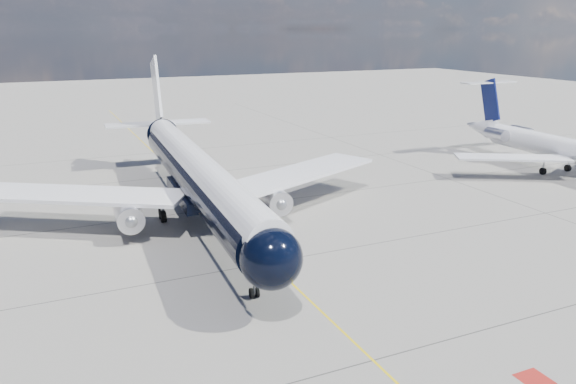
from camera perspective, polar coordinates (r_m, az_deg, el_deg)
name	(u,v)px	position (r m, az deg, el deg)	size (l,w,h in m)	color
ground	(200,196)	(62.62, -8.92, -0.45)	(320.00, 320.00, 0.00)	gray
taxiway_centerline	(213,209)	(58.02, -7.58, -1.74)	(0.16, 160.00, 0.01)	yellow
red_marking	(534,379)	(33.79, 23.74, -17.01)	(1.60, 1.60, 0.01)	maroon
main_airliner	(195,172)	(54.63, -9.44, 2.00)	(41.60, 50.70, 14.64)	black
regional_jet	(552,145)	(79.79, 25.21, 4.37)	(28.43, 32.59, 11.05)	white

